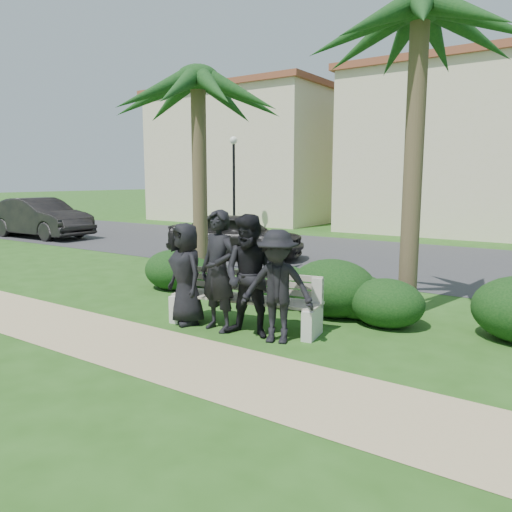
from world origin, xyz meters
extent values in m
plane|color=#255016|center=(0.00, 0.00, 0.00)|extent=(160.00, 160.00, 0.00)
cube|color=tan|center=(0.00, -1.80, 0.00)|extent=(30.00, 1.60, 0.01)
cube|color=#2D2D30|center=(0.00, 8.00, 0.00)|extent=(160.00, 8.00, 0.01)
cube|color=beige|center=(-12.00, 18.00, 3.50)|extent=(10.00, 8.00, 7.00)
cube|color=brown|center=(-12.00, 18.00, 7.15)|extent=(10.40, 8.40, 0.30)
cube|color=beige|center=(-1.00, 18.00, 3.50)|extent=(8.00, 8.00, 7.00)
cube|color=brown|center=(-1.00, 18.00, 7.15)|extent=(8.40, 8.40, 0.30)
cylinder|color=black|center=(-9.00, 12.00, 2.00)|extent=(0.12, 0.12, 4.00)
sphere|color=white|center=(-9.00, 12.00, 4.11)|extent=(0.36, 0.36, 0.36)
cube|color=#AFA793|center=(0.37, -0.20, 0.47)|extent=(2.55, 1.00, 0.04)
cube|color=#AFA793|center=(0.37, 0.05, 0.73)|extent=(2.46, 0.48, 0.29)
cube|color=beige|center=(-0.79, -0.20, 0.23)|extent=(0.26, 0.59, 0.46)
cube|color=beige|center=(1.53, -0.20, 0.23)|extent=(0.26, 0.59, 0.46)
imported|color=black|center=(-0.57, -0.52, 0.84)|extent=(0.95, 0.78, 1.68)
imported|color=black|center=(0.11, -0.51, 0.96)|extent=(0.76, 0.56, 1.92)
imported|color=black|center=(0.71, -0.48, 0.94)|extent=(1.01, 0.84, 1.87)
imported|color=black|center=(1.19, -0.49, 0.84)|extent=(1.22, 0.93, 1.67)
ellipsoid|color=black|center=(-2.37, 1.59, 0.36)|extent=(1.12, 0.92, 0.73)
ellipsoid|color=black|center=(-2.61, 1.30, 0.44)|extent=(1.36, 1.12, 0.88)
ellipsoid|color=black|center=(0.19, 1.43, 0.39)|extent=(1.21, 1.00, 0.79)
ellipsoid|color=black|center=(1.21, 1.34, 0.51)|extent=(1.58, 1.30, 1.03)
ellipsoid|color=black|center=(2.23, 1.23, 0.40)|extent=(1.24, 1.02, 0.81)
ellipsoid|color=black|center=(1.64, 1.43, 0.39)|extent=(1.21, 1.00, 0.79)
cylinder|color=brown|center=(-2.25, 1.80, 2.25)|extent=(0.32, 0.32, 4.50)
cylinder|color=brown|center=(2.28, 2.13, 2.59)|extent=(0.32, 0.32, 5.18)
imported|color=black|center=(-3.98, 5.44, 0.69)|extent=(4.39, 2.95, 1.39)
imported|color=black|center=(-13.85, 5.27, 0.80)|extent=(4.93, 1.87, 1.60)
camera|label=1|loc=(4.96, -6.52, 2.40)|focal=35.00mm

